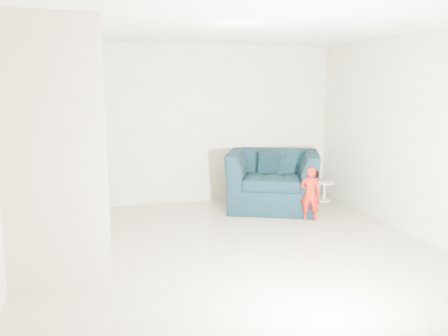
{
  "coord_description": "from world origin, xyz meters",
  "views": [
    {
      "loc": [
        -1.6,
        -5.24,
        2.01
      ],
      "look_at": [
        0.15,
        1.2,
        0.85
      ],
      "focal_mm": 38.0,
      "sensor_mm": 36.0,
      "label": 1
    }
  ],
  "objects_px": {
    "armchair": "(273,180)",
    "toddler": "(310,194)",
    "staircase": "(63,177)",
    "side_table": "(324,188)"
  },
  "relations": [
    {
      "from": "toddler",
      "to": "side_table",
      "type": "xyz_separation_m",
      "value": [
        0.78,
        1.07,
        -0.18
      ]
    },
    {
      "from": "side_table",
      "to": "staircase",
      "type": "xyz_separation_m",
      "value": [
        -4.25,
        -1.63,
        0.71
      ]
    },
    {
      "from": "armchair",
      "to": "toddler",
      "type": "bearing_deg",
      "value": -48.76
    },
    {
      "from": "armchair",
      "to": "staircase",
      "type": "bearing_deg",
      "value": -132.96
    },
    {
      "from": "armchair",
      "to": "staircase",
      "type": "height_order",
      "value": "staircase"
    },
    {
      "from": "armchair",
      "to": "toddler",
      "type": "relative_size",
      "value": 1.78
    },
    {
      "from": "toddler",
      "to": "staircase",
      "type": "height_order",
      "value": "staircase"
    },
    {
      "from": "side_table",
      "to": "staircase",
      "type": "relative_size",
      "value": 0.1
    },
    {
      "from": "staircase",
      "to": "toddler",
      "type": "bearing_deg",
      "value": 9.15
    },
    {
      "from": "armchair",
      "to": "staircase",
      "type": "distance_m",
      "value": 3.52
    }
  ]
}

